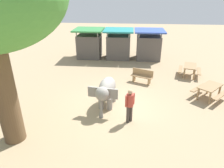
{
  "coord_description": "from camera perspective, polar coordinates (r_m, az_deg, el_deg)",
  "views": [
    {
      "loc": [
        0.79,
        -9.0,
        5.46
      ],
      "look_at": [
        -0.16,
        1.12,
        0.8
      ],
      "focal_mm": 32.49,
      "sensor_mm": 36.0,
      "label": 1
    }
  ],
  "objects": [
    {
      "name": "ground_plane",
      "position": [
        10.56,
        0.27,
        -6.52
      ],
      "size": [
        60.0,
        60.0,
        0.0
      ],
      "primitive_type": "plane",
      "color": "tan"
    },
    {
      "name": "wooden_bench",
      "position": [
        13.29,
        8.46,
        2.31
      ],
      "size": [
        1.44,
        0.92,
        0.88
      ],
      "rotation": [
        0.0,
        0.0,
        2.73
      ],
      "color": "#9E7A51",
      "rests_on": "ground_plane"
    },
    {
      "name": "market_stall_teal",
      "position": [
        18.1,
        1.87,
        10.8
      ],
      "size": [
        2.5,
        2.5,
        2.52
      ],
      "color": "#59514C",
      "rests_on": "ground_plane"
    },
    {
      "name": "picnic_table_far",
      "position": [
        15.18,
        21.08,
        4.21
      ],
      "size": [
        1.83,
        1.84,
        0.78
      ],
      "rotation": [
        0.0,
        0.0,
        4.44
      ],
      "color": "#9E7A51",
      "rests_on": "ground_plane"
    },
    {
      "name": "market_stall_green",
      "position": [
        18.44,
        -6.37,
        10.92
      ],
      "size": [
        2.5,
        2.5,
        2.52
      ],
      "color": "#59514C",
      "rests_on": "ground_plane"
    },
    {
      "name": "person_handler",
      "position": [
        9.02,
        5.03,
        -5.49
      ],
      "size": [
        0.42,
        0.35,
        1.62
      ],
      "rotation": [
        0.0,
        0.0,
        2.25
      ],
      "color": "#3F3833",
      "rests_on": "ground_plane"
    },
    {
      "name": "picnic_table_near",
      "position": [
        12.34,
        25.8,
        -1.25
      ],
      "size": [
        2.11,
        2.11,
        0.78
      ],
      "rotation": [
        0.0,
        0.0,
        0.82
      ],
      "color": "#9E7A51",
      "rests_on": "ground_plane"
    },
    {
      "name": "market_stall_blue",
      "position": [
        18.14,
        10.23,
        10.45
      ],
      "size": [
        2.5,
        2.5,
        2.52
      ],
      "color": "#59514C",
      "rests_on": "ground_plane"
    },
    {
      "name": "elephant",
      "position": [
        10.15,
        -1.62,
        -1.75
      ],
      "size": [
        1.45,
        2.17,
        1.49
      ],
      "rotation": [
        0.0,
        0.0,
        4.58
      ],
      "color": "gray",
      "rests_on": "ground_plane"
    }
  ]
}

